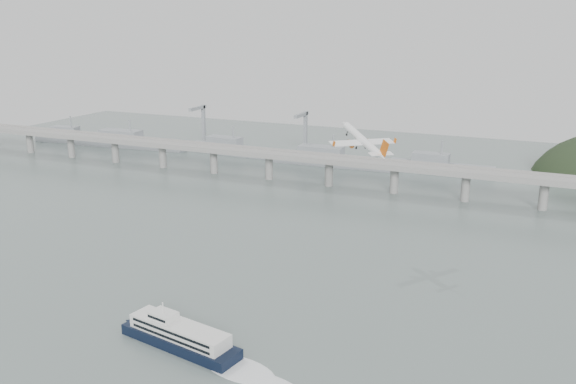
% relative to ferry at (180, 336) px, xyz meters
% --- Properties ---
extents(ground, '(900.00, 900.00, 0.00)m').
position_rel_ferry_xyz_m(ground, '(1.41, 44.79, -4.38)').
color(ground, slate).
rests_on(ground, ground).
extents(bridge, '(800.00, 22.00, 23.90)m').
position_rel_ferry_xyz_m(bridge, '(0.26, 244.79, 13.27)').
color(bridge, gray).
rests_on(bridge, ground).
extents(distant_fleet, '(453.00, 60.90, 40.00)m').
position_rel_ferry_xyz_m(distant_fleet, '(-153.94, 309.87, 1.84)').
color(distant_fleet, gray).
rests_on(distant_fleet, ground).
extents(ferry, '(85.10, 26.06, 16.14)m').
position_rel_ferry_xyz_m(ferry, '(0.00, 0.00, 0.00)').
color(ferry, black).
rests_on(ferry, ground).
extents(airliner, '(35.96, 34.72, 16.96)m').
position_rel_ferry_xyz_m(airliner, '(31.70, 128.36, 55.63)').
color(airliner, white).
rests_on(airliner, ground).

